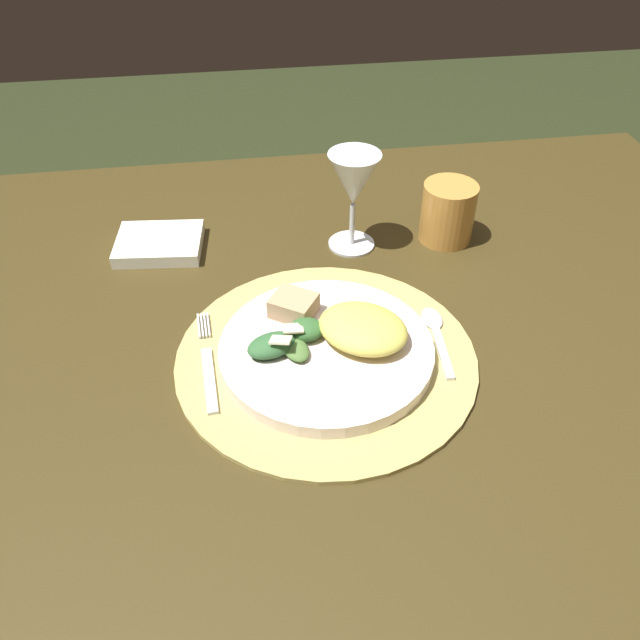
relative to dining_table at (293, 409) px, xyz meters
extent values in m
plane|color=#252C16|center=(0.00, 0.00, -0.59)|extent=(6.00, 6.00, 0.00)
cube|color=#3B2F14|center=(0.00, 0.00, 0.13)|extent=(1.43, 0.97, 0.02)
cylinder|color=#3D310F|center=(0.64, 0.41, -0.24)|extent=(0.07, 0.07, 0.71)
cylinder|color=tan|center=(0.04, -0.05, 0.14)|extent=(0.36, 0.36, 0.01)
cylinder|color=silver|center=(0.04, -0.05, 0.15)|extent=(0.25, 0.25, 0.02)
ellipsoid|color=#DBCF56|center=(0.08, -0.05, 0.18)|extent=(0.14, 0.14, 0.03)
ellipsoid|color=#4A6E32|center=(0.00, -0.06, 0.17)|extent=(0.04, 0.05, 0.01)
ellipsoid|color=#316033|center=(-0.03, -0.05, 0.17)|extent=(0.07, 0.06, 0.02)
ellipsoid|color=#32612E|center=(0.02, -0.03, 0.17)|extent=(0.04, 0.04, 0.02)
cube|color=beige|center=(-0.02, -0.06, 0.19)|extent=(0.03, 0.02, 0.01)
cube|color=beige|center=(0.00, -0.04, 0.18)|extent=(0.02, 0.02, 0.01)
cube|color=tan|center=(0.01, 0.01, 0.18)|extent=(0.07, 0.07, 0.03)
cube|color=silver|center=(-0.10, -0.07, 0.15)|extent=(0.02, 0.10, 0.00)
cube|color=silver|center=(-0.11, 0.02, 0.15)|extent=(0.00, 0.05, 0.00)
cube|color=silver|center=(-0.11, 0.02, 0.15)|extent=(0.00, 0.05, 0.00)
cube|color=silver|center=(-0.10, 0.02, 0.15)|extent=(0.00, 0.05, 0.00)
cube|color=silver|center=(-0.10, 0.02, 0.15)|extent=(0.00, 0.05, 0.00)
cube|color=silver|center=(0.18, -0.07, 0.15)|extent=(0.02, 0.09, 0.00)
ellipsoid|color=silver|center=(0.18, -0.01, 0.15)|extent=(0.03, 0.04, 0.01)
cube|color=white|center=(-0.17, 0.22, 0.15)|extent=(0.13, 0.11, 0.02)
cylinder|color=silver|center=(0.11, 0.18, 0.14)|extent=(0.07, 0.07, 0.00)
cylinder|color=silver|center=(0.11, 0.18, 0.18)|extent=(0.01, 0.01, 0.06)
cone|color=silver|center=(0.11, 0.18, 0.25)|extent=(0.07, 0.07, 0.08)
cylinder|color=#C7893D|center=(0.25, 0.18, 0.18)|extent=(0.08, 0.08, 0.09)
camera|label=1|loc=(-0.05, -0.60, 0.68)|focal=36.47mm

